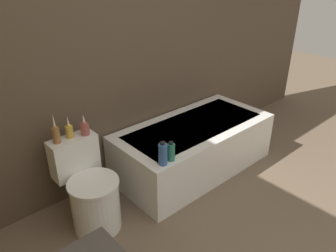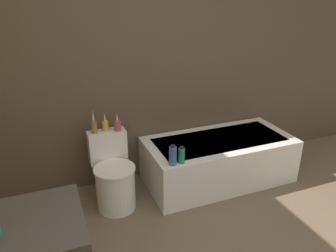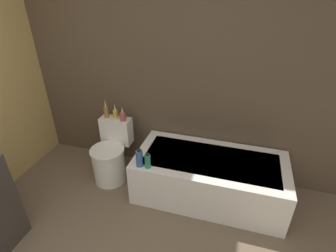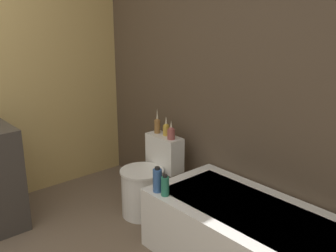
% 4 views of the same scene
% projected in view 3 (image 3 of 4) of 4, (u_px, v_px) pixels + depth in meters
% --- Properties ---
extents(wall_back_tiled, '(6.40, 0.06, 2.60)m').
position_uv_depth(wall_back_tiled, '(153.00, 65.00, 2.87)').
color(wall_back_tiled, brown).
rests_on(wall_back_tiled, ground_plane).
extents(bathtub, '(1.58, 0.76, 0.49)m').
position_uv_depth(bathtub, '(209.00, 177.00, 2.84)').
color(bathtub, white).
rests_on(bathtub, ground).
extents(toilet, '(0.39, 0.54, 0.70)m').
position_uv_depth(toilet, '(111.00, 156.00, 3.09)').
color(toilet, white).
rests_on(toilet, ground).
extents(vase_gold, '(0.06, 0.06, 0.23)m').
position_uv_depth(vase_gold, '(106.00, 111.00, 3.05)').
color(vase_gold, olive).
rests_on(vase_gold, toilet).
extents(vase_silver, '(0.06, 0.06, 0.18)m').
position_uv_depth(vase_silver, '(115.00, 113.00, 3.04)').
color(vase_silver, gold).
rests_on(vase_silver, toilet).
extents(vase_bronze, '(0.07, 0.07, 0.17)m').
position_uv_depth(vase_bronze, '(123.00, 116.00, 2.98)').
color(vase_bronze, '#994C47').
rests_on(vase_bronze, toilet).
extents(shampoo_bottle_tall, '(0.07, 0.07, 0.20)m').
position_uv_depth(shampoo_bottle_tall, '(139.00, 158.00, 2.58)').
color(shampoo_bottle_tall, '#335999').
rests_on(shampoo_bottle_tall, bathtub).
extents(shampoo_bottle_short, '(0.06, 0.06, 0.17)m').
position_uv_depth(shampoo_bottle_short, '(148.00, 161.00, 2.57)').
color(shampoo_bottle_short, '#267259').
rests_on(shampoo_bottle_short, bathtub).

